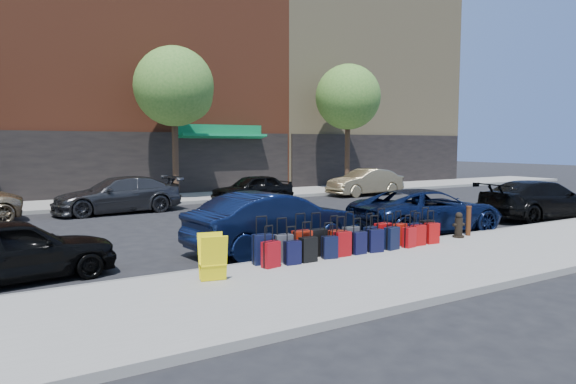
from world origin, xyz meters
TOP-DOWN VIEW (x-y plane):
  - ground at (0.00, 0.00)m, footprint 120.00×120.00m
  - sidewalk_near at (0.00, -6.50)m, footprint 60.00×4.00m
  - sidewalk_far at (0.00, 10.00)m, footprint 60.00×4.00m
  - curb_near at (0.00, -4.48)m, footprint 60.00×0.08m
  - curb_far at (0.00, 7.98)m, footprint 60.00×0.08m
  - building_center at (0.00, 17.99)m, footprint 17.00×12.85m
  - building_right at (16.00, 17.99)m, footprint 15.00×12.12m
  - tree_center at (0.64, 9.50)m, footprint 3.80×3.80m
  - tree_right at (11.14, 9.50)m, footprint 3.80×3.80m
  - suitcase_front_0 at (-2.53, -4.81)m, footprint 0.47×0.29m
  - suitcase_front_1 at (-2.03, -4.84)m, footprint 0.43×0.26m
  - suitcase_front_2 at (-1.52, -4.84)m, footprint 0.44×0.25m
  - suitcase_front_3 at (-1.04, -4.76)m, footprint 0.43×0.25m
  - suitcase_front_4 at (-0.55, -4.82)m, footprint 0.39×0.23m
  - suitcase_front_5 at (-0.04, -4.77)m, footprint 0.41×0.23m
  - suitcase_front_6 at (0.58, -4.79)m, footprint 0.40×0.27m
  - suitcase_front_7 at (0.95, -4.81)m, footprint 0.43×0.26m
  - suitcase_front_8 at (1.57, -4.77)m, footprint 0.40×0.26m
  - suitcase_front_9 at (2.03, -4.84)m, footprint 0.36×0.21m
  - suitcase_front_10 at (2.50, -4.83)m, footprint 0.39×0.23m
  - suitcase_back_0 at (-2.52, -5.16)m, footprint 0.41×0.29m
  - suitcase_back_1 at (-1.98, -5.16)m, footprint 0.37×0.23m
  - suitcase_back_2 at (-1.56, -5.14)m, footprint 0.38×0.22m
  - suitcase_back_3 at (-0.94, -5.11)m, footprint 0.38×0.27m
  - suitcase_back_4 at (-0.55, -5.07)m, footprint 0.40×0.23m
  - suitcase_back_5 at (-0.07, -5.09)m, footprint 0.37×0.23m
  - suitcase_back_6 at (0.42, -5.12)m, footprint 0.41×0.28m
  - suitcase_back_7 at (0.97, -5.11)m, footprint 0.41×0.28m
  - suitcase_back_8 at (1.54, -5.14)m, footprint 0.38×0.26m
  - suitcase_back_9 at (1.93, -5.08)m, footprint 0.37×0.23m
  - suitcase_back_10 at (2.42, -5.08)m, footprint 0.39×0.25m
  - fire_hydrant at (3.74, -4.85)m, footprint 0.37×0.32m
  - bollard at (4.23, -4.78)m, footprint 0.16×0.16m
  - display_rack at (-3.99, -5.46)m, footprint 0.60×0.64m
  - car_near_0 at (-7.24, -3.04)m, footprint 4.05×2.04m
  - car_near_1 at (-1.25, -3.07)m, footprint 4.81×2.14m
  - car_near_2 at (4.23, -3.20)m, footprint 5.20×2.83m
  - car_near_3 at (9.97, -3.34)m, footprint 5.20×2.66m
  - car_far_1 at (-2.94, 6.65)m, footprint 5.15×2.34m
  - car_far_2 at (3.35, 6.95)m, footprint 4.07×1.86m
  - car_far_3 at (10.23, 6.94)m, footprint 4.41×1.65m

SIDE VIEW (x-z plane):
  - ground at x=0.00m, z-range 0.00..0.00m
  - sidewalk_near at x=0.00m, z-range 0.00..0.15m
  - sidewalk_far at x=0.00m, z-range 0.00..0.15m
  - curb_near at x=0.00m, z-range 0.00..0.15m
  - curb_far at x=0.00m, z-range 0.00..0.15m
  - suitcase_back_8 at x=1.54m, z-range -0.01..0.83m
  - suitcase_back_3 at x=-0.94m, z-range -0.01..0.83m
  - suitcase_back_1 at x=-1.98m, z-range -0.01..0.83m
  - suitcase_back_9 at x=1.93m, z-range -0.01..0.85m
  - suitcase_back_5 at x=-0.07m, z-range -0.01..0.85m
  - suitcase_front_9 at x=2.03m, z-range -0.01..0.86m
  - suitcase_back_10 at x=2.42m, z-range -0.01..0.86m
  - suitcase_front_8 at x=1.57m, z-range -0.02..0.88m
  - suitcase_back_6 at x=0.42m, z-range -0.02..0.88m
  - suitcase_back_0 at x=-2.52m, z-range -0.02..0.88m
  - suitcase_back_2 at x=-1.56m, z-range -0.02..0.88m
  - suitcase_back_7 at x=0.97m, z-range -0.02..0.89m
  - suitcase_front_6 at x=0.58m, z-range -0.02..0.89m
  - suitcase_front_4 at x=-0.55m, z-range -0.02..0.91m
  - suitcase_front_10 at x=2.50m, z-range -0.02..0.91m
  - suitcase_back_4 at x=-0.55m, z-range -0.03..0.91m
  - suitcase_front_5 at x=-0.04m, z-range -0.03..0.95m
  - suitcase_front_1 at x=-2.03m, z-range -0.03..0.95m
  - suitcase_front_7 at x=0.95m, z-range -0.04..0.97m
  - suitcase_front_3 at x=-1.04m, z-range -0.04..0.99m
  - suitcase_front_2 at x=-1.52m, z-range -0.05..1.01m
  - fire_hydrant at x=3.74m, z-range 0.12..0.84m
  - suitcase_front_0 at x=-2.53m, z-range -0.05..1.01m
  - bollard at x=4.23m, z-range 0.16..1.02m
  - display_rack at x=-3.99m, z-range 0.14..1.04m
  - car_near_0 at x=-7.24m, z-range 0.00..1.33m
  - car_far_2 at x=3.35m, z-range 0.00..1.35m
  - car_near_2 at x=4.23m, z-range 0.00..1.38m
  - car_far_3 at x=10.23m, z-range 0.00..1.44m
  - car_near_3 at x=9.97m, z-range 0.00..1.45m
  - car_far_1 at x=-2.94m, z-range 0.00..1.46m
  - car_near_1 at x=-1.25m, z-range 0.00..1.53m
  - tree_center at x=0.64m, z-range 1.78..9.05m
  - tree_right at x=11.14m, z-range 1.78..9.05m
  - building_right at x=16.00m, z-range -0.02..17.98m
  - building_center at x=0.00m, z-range -0.02..19.98m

